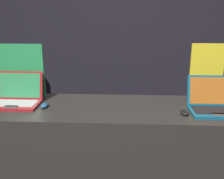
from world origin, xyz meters
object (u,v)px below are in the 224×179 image
object	(u,v)px
laptop_front	(17,97)
promo_stand_back	(206,73)
promo_stand_front	(22,73)
mouse_front	(45,105)
mouse_back	(185,113)
laptop_back	(214,104)

from	to	relation	value
laptop_front	promo_stand_back	world-z (taller)	promo_stand_back
laptop_front	promo_stand_front	size ratio (longest dim) A/B	0.81
laptop_front	promo_stand_front	bearing A→B (deg)	90.00
laptop_front	promo_stand_back	size ratio (longest dim) A/B	0.79
mouse_front	mouse_back	size ratio (longest dim) A/B	0.96
laptop_back	mouse_front	bearing A→B (deg)	179.64
mouse_front	promo_stand_back	bearing A→B (deg)	11.25
laptop_back	mouse_back	size ratio (longest dim) A/B	3.75
mouse_front	mouse_back	world-z (taller)	mouse_front
mouse_front	promo_stand_back	world-z (taller)	promo_stand_back
laptop_front	laptop_back	bearing A→B (deg)	-3.01
laptop_front	mouse_front	distance (m)	0.27
mouse_front	promo_stand_front	xyz separation A→B (m)	(-0.26, 0.24, 0.22)
laptop_front	promo_stand_back	xyz separation A→B (m)	(1.62, 0.19, 0.18)
mouse_front	laptop_back	size ratio (longest dim) A/B	0.26
laptop_front	laptop_back	distance (m)	1.62
promo_stand_front	laptop_back	distance (m)	1.65
laptop_back	mouse_back	xyz separation A→B (m)	(-0.25, -0.09, -0.05)
promo_stand_front	promo_stand_back	xyz separation A→B (m)	(1.62, 0.03, 0.00)
laptop_front	laptop_back	world-z (taller)	laptop_back
laptop_front	mouse_back	world-z (taller)	laptop_front
laptop_front	mouse_front	world-z (taller)	laptop_front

